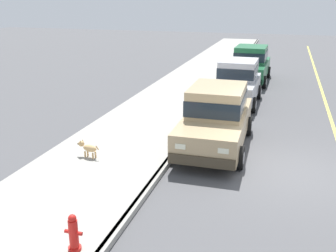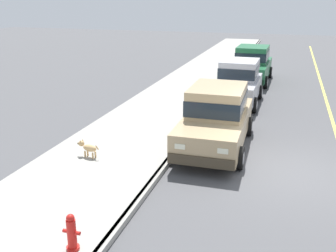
{
  "view_description": "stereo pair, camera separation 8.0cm",
  "coord_description": "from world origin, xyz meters",
  "px_view_note": "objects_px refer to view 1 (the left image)",
  "views": [
    {
      "loc": [
        -0.31,
        -10.14,
        4.53
      ],
      "look_at": [
        -3.45,
        0.28,
        0.85
      ],
      "focal_mm": 41.46,
      "sensor_mm": 36.0,
      "label": 1
    },
    {
      "loc": [
        -0.23,
        -10.11,
        4.53
      ],
      "look_at": [
        -3.45,
        0.28,
        0.85
      ],
      "focal_mm": 41.46,
      "sensor_mm": 36.0,
      "label": 2
    }
  ],
  "objects_px": {
    "car_silver_hatchback": "(237,81)",
    "fire_hydrant": "(74,234)",
    "car_tan_sedan": "(216,117)",
    "car_green_sedan": "(250,64)",
    "dog_tan": "(88,148)"
  },
  "relations": [
    {
      "from": "car_green_sedan",
      "to": "fire_hydrant",
      "type": "xyz_separation_m",
      "value": [
        -1.56,
        -16.29,
        -0.51
      ]
    },
    {
      "from": "dog_tan",
      "to": "car_tan_sedan",
      "type": "bearing_deg",
      "value": 34.09
    },
    {
      "from": "car_silver_hatchback",
      "to": "dog_tan",
      "type": "distance_m",
      "value": 8.28
    },
    {
      "from": "car_silver_hatchback",
      "to": "dog_tan",
      "type": "bearing_deg",
      "value": -112.97
    },
    {
      "from": "car_silver_hatchback",
      "to": "fire_hydrant",
      "type": "bearing_deg",
      "value": -97.14
    },
    {
      "from": "car_silver_hatchback",
      "to": "car_tan_sedan",
      "type": "bearing_deg",
      "value": -89.61
    },
    {
      "from": "car_silver_hatchback",
      "to": "car_green_sedan",
      "type": "distance_m",
      "value": 4.78
    },
    {
      "from": "car_silver_hatchback",
      "to": "fire_hydrant",
      "type": "distance_m",
      "value": 11.61
    },
    {
      "from": "car_silver_hatchback",
      "to": "dog_tan",
      "type": "height_order",
      "value": "car_silver_hatchback"
    },
    {
      "from": "car_green_sedan",
      "to": "dog_tan",
      "type": "relative_size",
      "value": 6.17
    },
    {
      "from": "car_tan_sedan",
      "to": "dog_tan",
      "type": "xyz_separation_m",
      "value": [
        -3.26,
        -2.21,
        -0.55
      ]
    },
    {
      "from": "car_tan_sedan",
      "to": "car_silver_hatchback",
      "type": "distance_m",
      "value": 5.4
    },
    {
      "from": "fire_hydrant",
      "to": "car_silver_hatchback",
      "type": "bearing_deg",
      "value": 82.86
    },
    {
      "from": "car_tan_sedan",
      "to": "car_green_sedan",
      "type": "relative_size",
      "value": 1.0
    },
    {
      "from": "car_tan_sedan",
      "to": "fire_hydrant",
      "type": "height_order",
      "value": "car_tan_sedan"
    }
  ]
}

